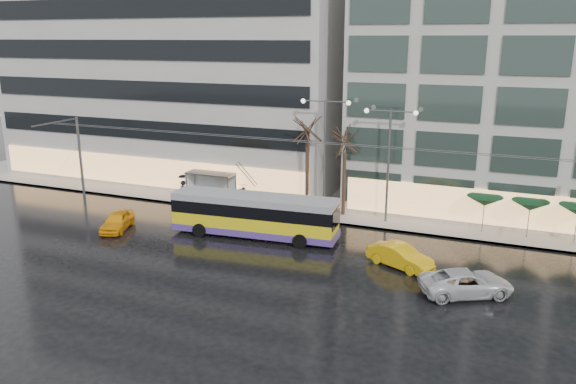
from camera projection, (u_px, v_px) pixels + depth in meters
The scene contains 20 objects.
ground at pixel (240, 260), 35.85m from camera, with size 140.00×140.00×0.00m, color black.
sidewalk at pixel (335, 204), 47.63m from camera, with size 80.00×10.00×0.15m, color gray.
kerb at pixel (316, 221), 43.20m from camera, with size 80.00×0.10×0.15m, color slate.
building_left at pixel (179, 64), 55.60m from camera, with size 34.00×14.00×22.00m, color #A6A39F.
building_right at pixel (573, 52), 42.60m from camera, with size 32.00×14.00×25.00m, color #A6A39F.
trolleybus at pixel (254, 217), 39.67m from camera, with size 12.02×4.88×5.50m.
catenary at pixel (299, 170), 41.45m from camera, with size 42.24×5.12×7.00m.
bus_shelter at pixel (208, 180), 47.90m from camera, with size 4.20×1.60×2.51m.
street_lamp_near at pixel (325, 141), 43.18m from camera, with size 3.96×0.36×9.03m.
street_lamp_far at pixel (389, 150), 41.45m from camera, with size 3.96×0.36×8.53m.
tree_a at pixel (308, 126), 43.60m from camera, with size 3.20×3.20×8.40m.
tree_b at pixel (345, 136), 42.89m from camera, with size 3.20×3.20×7.70m.
parasol_a at pixel (485, 201), 39.99m from camera, with size 2.50×2.50×2.65m.
parasol_b at pixel (530, 206), 38.91m from camera, with size 2.50×2.50×2.65m.
taxi_a at pixel (117, 221), 41.29m from camera, with size 1.60×3.97×1.35m, color #F5A10C.
taxi_b at pixel (400, 256), 34.57m from camera, with size 1.48×4.25×1.40m, color #E9B00C.
sedan_silver at pixel (466, 283), 30.86m from camera, with size 2.34×5.08×1.41m, color silver.
pedestrian_a at pixel (244, 193), 45.41m from camera, with size 1.20×1.21×2.19m.
pedestrian_b at pixel (240, 199), 45.72m from camera, with size 0.98×0.85×1.71m.
pedestrian_c at pixel (183, 185), 48.81m from camera, with size 1.14×1.09×2.11m.
Camera 1 is at (15.31, -29.82, 13.79)m, focal length 35.00 mm.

